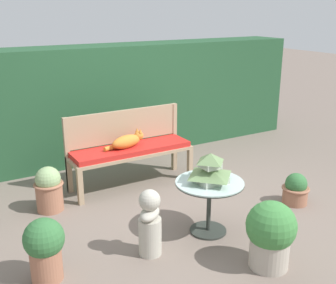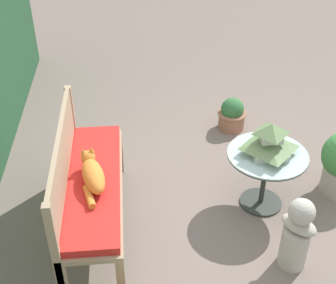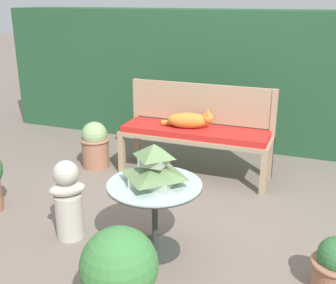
{
  "view_description": "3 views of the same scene",
  "coord_description": "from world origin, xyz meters",
  "px_view_note": "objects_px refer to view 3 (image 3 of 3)",
  "views": [
    {
      "loc": [
        -2.34,
        -3.55,
        2.18
      ],
      "look_at": [
        0.04,
        0.5,
        0.66
      ],
      "focal_mm": 45.0,
      "sensor_mm": 36.0,
      "label": 1
    },
    {
      "loc": [
        -3.11,
        0.63,
        2.85
      ],
      "look_at": [
        0.03,
        0.34,
        0.65
      ],
      "focal_mm": 50.0,
      "sensor_mm": 36.0,
      "label": 2
    },
    {
      "loc": [
        0.99,
        -2.97,
        1.79
      ],
      "look_at": [
        -0.33,
        0.47,
        0.52
      ],
      "focal_mm": 45.0,
      "sensor_mm": 36.0,
      "label": 3
    }
  ],
  "objects_px": {
    "patio_table": "(155,198)",
    "pagoda_birdhouse": "(154,167)",
    "cat": "(190,120)",
    "garden_bust": "(68,200)",
    "garden_bench": "(195,135)",
    "potted_plant_bench_right": "(120,277)",
    "potted_plant_table_near": "(336,266)",
    "potted_plant_bench_left": "(95,144)"
  },
  "relations": [
    {
      "from": "patio_table",
      "to": "pagoda_birdhouse",
      "type": "xyz_separation_m",
      "value": [
        0.0,
        0.0,
        0.24
      ]
    },
    {
      "from": "cat",
      "to": "garden_bust",
      "type": "height_order",
      "value": "cat"
    },
    {
      "from": "garden_bench",
      "to": "potted_plant_bench_right",
      "type": "bearing_deg",
      "value": -83.17
    },
    {
      "from": "pagoda_birdhouse",
      "to": "potted_plant_bench_right",
      "type": "xyz_separation_m",
      "value": [
        0.11,
        -0.76,
        -0.35
      ]
    },
    {
      "from": "pagoda_birdhouse",
      "to": "potted_plant_bench_right",
      "type": "distance_m",
      "value": 0.84
    },
    {
      "from": "cat",
      "to": "potted_plant_table_near",
      "type": "bearing_deg",
      "value": -57.82
    },
    {
      "from": "potted_plant_table_near",
      "to": "potted_plant_bench_right",
      "type": "xyz_separation_m",
      "value": [
        -1.14,
        -0.77,
        0.15
      ]
    },
    {
      "from": "cat",
      "to": "garden_bust",
      "type": "xyz_separation_m",
      "value": [
        -0.49,
        -1.49,
        -0.29
      ]
    },
    {
      "from": "potted_plant_bench_left",
      "to": "garden_bench",
      "type": "bearing_deg",
      "value": 8.28
    },
    {
      "from": "garden_bench",
      "to": "pagoda_birdhouse",
      "type": "xyz_separation_m",
      "value": [
        0.16,
        -1.44,
        0.23
      ]
    },
    {
      "from": "potted_plant_table_near",
      "to": "potted_plant_bench_left",
      "type": "bearing_deg",
      "value": 153.07
    },
    {
      "from": "pagoda_birdhouse",
      "to": "garden_bust",
      "type": "distance_m",
      "value": 0.79
    },
    {
      "from": "potted_plant_bench_left",
      "to": "patio_table",
      "type": "bearing_deg",
      "value": -45.76
    },
    {
      "from": "potted_plant_table_near",
      "to": "cat",
      "type": "bearing_deg",
      "value": 135.73
    },
    {
      "from": "patio_table",
      "to": "garden_bust",
      "type": "height_order",
      "value": "garden_bust"
    },
    {
      "from": "garden_bench",
      "to": "potted_plant_table_near",
      "type": "xyz_separation_m",
      "value": [
        1.4,
        -1.43,
        -0.27
      ]
    },
    {
      "from": "garden_bench",
      "to": "garden_bust",
      "type": "height_order",
      "value": "garden_bust"
    },
    {
      "from": "garden_bench",
      "to": "potted_plant_table_near",
      "type": "bearing_deg",
      "value": -45.52
    },
    {
      "from": "potted_plant_bench_right",
      "to": "potted_plant_table_near",
      "type": "bearing_deg",
      "value": 34.28
    },
    {
      "from": "cat",
      "to": "patio_table",
      "type": "distance_m",
      "value": 1.46
    },
    {
      "from": "patio_table",
      "to": "pagoda_birdhouse",
      "type": "distance_m",
      "value": 0.24
    },
    {
      "from": "garden_bench",
      "to": "pagoda_birdhouse",
      "type": "distance_m",
      "value": 1.47
    },
    {
      "from": "patio_table",
      "to": "potted_plant_table_near",
      "type": "xyz_separation_m",
      "value": [
        1.24,
        0.02,
        -0.26
      ]
    },
    {
      "from": "pagoda_birdhouse",
      "to": "potted_plant_bench_left",
      "type": "relative_size",
      "value": 0.73
    },
    {
      "from": "garden_bench",
      "to": "potted_plant_bench_right",
      "type": "distance_m",
      "value": 2.22
    },
    {
      "from": "potted_plant_bench_right",
      "to": "pagoda_birdhouse",
      "type": "bearing_deg",
      "value": 97.94
    },
    {
      "from": "garden_bench",
      "to": "potted_plant_bench_left",
      "type": "height_order",
      "value": "garden_bench"
    },
    {
      "from": "potted_plant_bench_right",
      "to": "potted_plant_bench_left",
      "type": "relative_size",
      "value": 1.2
    },
    {
      "from": "cat",
      "to": "pagoda_birdhouse",
      "type": "distance_m",
      "value": 1.45
    },
    {
      "from": "cat",
      "to": "potted_plant_bench_right",
      "type": "relative_size",
      "value": 0.89
    },
    {
      "from": "cat",
      "to": "potted_plant_bench_left",
      "type": "distance_m",
      "value": 1.11
    },
    {
      "from": "pagoda_birdhouse",
      "to": "garden_bust",
      "type": "height_order",
      "value": "pagoda_birdhouse"
    },
    {
      "from": "patio_table",
      "to": "potted_plant_bench_left",
      "type": "height_order",
      "value": "patio_table"
    },
    {
      "from": "patio_table",
      "to": "potted_plant_bench_left",
      "type": "xyz_separation_m",
      "value": [
        -1.25,
        1.28,
        -0.17
      ]
    },
    {
      "from": "potted_plant_table_near",
      "to": "potted_plant_bench_left",
      "type": "distance_m",
      "value": 2.8
    },
    {
      "from": "potted_plant_bench_right",
      "to": "cat",
      "type": "bearing_deg",
      "value": 98.23
    },
    {
      "from": "cat",
      "to": "potted_plant_table_near",
      "type": "relative_size",
      "value": 1.49
    },
    {
      "from": "garden_bench",
      "to": "potted_plant_table_near",
      "type": "height_order",
      "value": "garden_bench"
    },
    {
      "from": "potted_plant_table_near",
      "to": "potted_plant_bench_left",
      "type": "height_order",
      "value": "potted_plant_bench_left"
    },
    {
      "from": "patio_table",
      "to": "potted_plant_table_near",
      "type": "distance_m",
      "value": 1.27
    },
    {
      "from": "cat",
      "to": "garden_bust",
      "type": "distance_m",
      "value": 1.6
    },
    {
      "from": "pagoda_birdhouse",
      "to": "garden_bench",
      "type": "bearing_deg",
      "value": 96.24
    }
  ]
}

